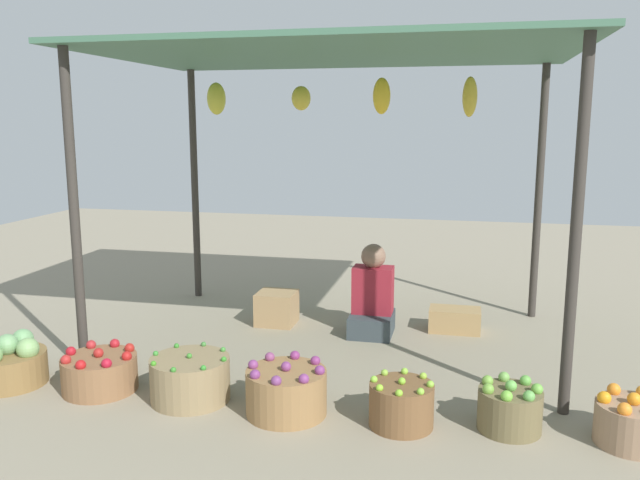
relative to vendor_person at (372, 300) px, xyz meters
name	(u,v)px	position (x,y,z in m)	size (l,w,h in m)	color
ground_plane	(335,339)	(-0.28, -0.23, -0.30)	(14.00, 14.00, 0.00)	gray
market_stall_structure	(335,72)	(-0.29, -0.22, 1.89)	(3.65, 2.41, 2.35)	#38332D
vendor_person	(372,300)	(0.00, 0.00, 0.00)	(0.36, 0.44, 0.78)	#364045
basket_cabbages	(9,363)	(-2.31, -1.65, -0.15)	(0.50, 0.50, 0.36)	olive
basket_red_apples	(100,372)	(-1.63, -1.61, -0.17)	(0.50, 0.50, 0.30)	#88603E
basket_green_chilies	(190,379)	(-0.97, -1.62, -0.15)	(0.52, 0.52, 0.32)	#8E7854
basket_purple_onions	(286,391)	(-0.30, -1.68, -0.15)	(0.50, 0.50, 0.34)	olive
basket_limes	(401,404)	(0.42, -1.68, -0.16)	(0.39, 0.39, 0.30)	brown
basket_green_apples	(510,408)	(1.05, -1.60, -0.16)	(0.37, 0.37, 0.31)	brown
basket_oranges	(632,422)	(1.71, -1.63, -0.17)	(0.40, 0.40, 0.31)	#99785B
wooden_crate_near_vendor	(277,308)	(-0.88, 0.07, -0.15)	(0.34, 0.33, 0.29)	#A68358
wooden_crate_stacked_rear	(455,320)	(0.70, 0.21, -0.20)	(0.44, 0.26, 0.20)	tan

